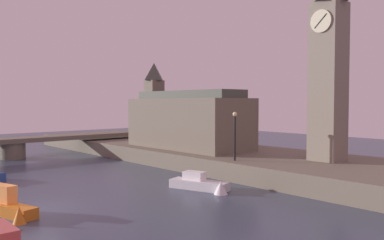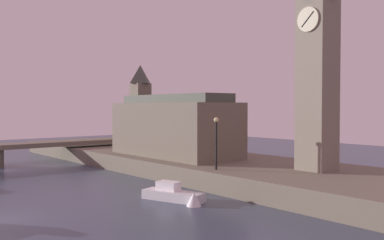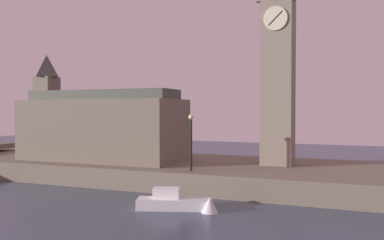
{
  "view_description": "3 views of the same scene",
  "coord_description": "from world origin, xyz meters",
  "px_view_note": "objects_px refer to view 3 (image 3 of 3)",
  "views": [
    {
      "loc": [
        22.85,
        -8.58,
        6.17
      ],
      "look_at": [
        -3.87,
        15.25,
        4.6
      ],
      "focal_mm": 37.38,
      "sensor_mm": 36.0,
      "label": 1
    },
    {
      "loc": [
        24.65,
        -6.57,
        6.19
      ],
      "look_at": [
        -2.92,
        16.42,
        5.1
      ],
      "focal_mm": 40.19,
      "sensor_mm": 36.0,
      "label": 2
    },
    {
      "loc": [
        11.86,
        -10.86,
        5.72
      ],
      "look_at": [
        0.58,
        17.15,
        4.98
      ],
      "focal_mm": 38.42,
      "sensor_mm": 36.0,
      "label": 3
    }
  ],
  "objects_px": {
    "clock_tower": "(278,59)",
    "parliament_hall": "(99,125)",
    "streetlamp": "(191,136)",
    "boat_ferry_white": "(182,203)"
  },
  "relations": [
    {
      "from": "streetlamp",
      "to": "clock_tower",
      "type": "bearing_deg",
      "value": 48.33
    },
    {
      "from": "clock_tower",
      "to": "parliament_hall",
      "type": "xyz_separation_m",
      "value": [
        -14.71,
        -2.28,
        -5.22
      ]
    },
    {
      "from": "parliament_hall",
      "to": "streetlamp",
      "type": "distance_m",
      "value": 10.3
    },
    {
      "from": "streetlamp",
      "to": "boat_ferry_white",
      "type": "relative_size",
      "value": 0.77
    },
    {
      "from": "parliament_hall",
      "to": "clock_tower",
      "type": "bearing_deg",
      "value": 8.81
    },
    {
      "from": "parliament_hall",
      "to": "boat_ferry_white",
      "type": "relative_size",
      "value": 2.68
    },
    {
      "from": "clock_tower",
      "to": "streetlamp",
      "type": "relative_size",
      "value": 4.01
    },
    {
      "from": "streetlamp",
      "to": "boat_ferry_white",
      "type": "distance_m",
      "value": 6.07
    },
    {
      "from": "clock_tower",
      "to": "parliament_hall",
      "type": "distance_m",
      "value": 15.77
    },
    {
      "from": "parliament_hall",
      "to": "boat_ferry_white",
      "type": "bearing_deg",
      "value": -35.82
    }
  ]
}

